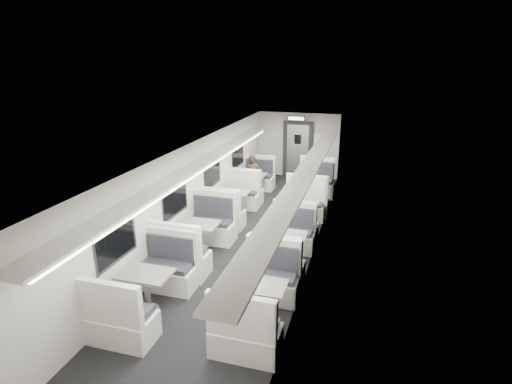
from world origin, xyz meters
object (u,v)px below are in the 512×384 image
Objects in this scene: booth_right_b at (301,216)px; booth_left_a at (252,185)px; booth_left_c at (198,239)px; exit_sign at (296,118)px; booth_right_d at (260,303)px; booth_right_a at (312,192)px; booth_right_c at (286,249)px; booth_left_b at (234,204)px; booth_left_d at (147,292)px; vestibule_door at (298,150)px; passenger at (252,177)px.

booth_left_a is at bearing 132.34° from booth_right_b.
exit_sign reaches higher than booth_left_c.
booth_right_b is 4.09m from booth_right_d.
booth_right_a reaches higher than booth_right_c.
booth_left_a is 1.00× the size of booth_left_b.
vestibule_door reaches higher than booth_left_d.
booth_right_d is at bearing -44.18° from booth_left_c.
booth_left_b is at bearing -96.44° from passenger.
exit_sign is (-1.00, 4.30, 1.90)m from booth_right_b.
booth_left_b is 0.92× the size of booth_left_c.
booth_left_c is 6.78m from exit_sign.
booth_left_b is 1.70m from passenger.
passenger reaches higher than booth_right_b.
passenger is (-1.94, 4.02, 0.33)m from booth_right_c.
booth_left_a is 0.90× the size of booth_right_a.
booth_left_d is at bearing -114.86° from booth_right_b.
booth_left_c is 0.98× the size of booth_right_a.
vestibule_door is at bearing 109.14° from booth_right_a.
booth_left_d is 4.76m from booth_right_b.
booth_right_a is at bearing -67.32° from exit_sign.
booth_left_c reaches higher than booth_right_c.
booth_right_c is (2.00, 0.15, -0.04)m from booth_left_c.
booth_left_d is (0.00, -6.51, 0.01)m from booth_left_a.
booth_left_d is at bearing -107.83° from booth_right_a.
booth_left_d is (0.00, -4.68, 0.01)m from booth_left_b.
booth_left_d is 1.55× the size of passenger.
vestibule_door is (1.00, 2.59, 0.66)m from booth_left_a.
exit_sign is (1.00, 8.61, 1.89)m from booth_left_d.
booth_right_b and booth_right_c have the same top height.
booth_right_c is at bearing -81.60° from vestibule_door.
booth_left_b is 1.00× the size of booth_right_d.
booth_right_d is at bearing -83.20° from exit_sign.
booth_right_a is 1.67× the size of passenger.
passenger reaches higher than booth_right_d.
booth_left_a is 1.83m from booth_left_b.
vestibule_door is at bearing 96.43° from booth_right_d.
passenger is at bearing -71.09° from booth_left_a.
booth_left_a is at bearing 104.48° from passenger.
booth_right_a is at bearing -8.03° from passenger.
booth_left_d is at bearing -90.00° from booth_left_b.
booth_right_a is 3.80× the size of exit_sign.
booth_right_c is (2.00, 2.32, -0.01)m from booth_left_d.
vestibule_door reaches higher than booth_left_b.
booth_right_b is at bearing 47.01° from booth_left_c.
exit_sign is at bearing 63.06° from passenger.
booth_left_b is 4.68m from booth_left_d.
booth_left_a is 3.43× the size of exit_sign.
booth_right_a is 1.97m from passenger.
booth_right_b is 4.93m from vestibule_door.
booth_right_c is at bearing 49.29° from booth_left_d.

